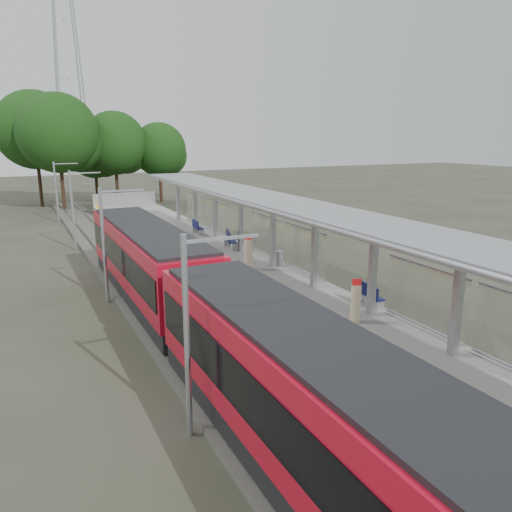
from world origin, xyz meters
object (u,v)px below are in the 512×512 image
(train, at_px, (200,305))
(info_pillar_near, at_px, (356,304))
(bench_far, at_px, (197,227))
(litter_bin, at_px, (280,258))
(bench_near, at_px, (370,294))
(bench_mid, at_px, (230,239))
(info_pillar_far, at_px, (248,254))

(train, height_order, info_pillar_near, train)
(bench_far, relative_size, litter_bin, 1.82)
(bench_far, height_order, info_pillar_near, info_pillar_near)
(train, bearing_deg, litter_bin, 44.64)
(bench_near, relative_size, info_pillar_near, 0.82)
(bench_mid, bearing_deg, litter_bin, -65.46)
(info_pillar_far, xyz_separation_m, litter_bin, (1.80, -0.06, -0.40))
(train, relative_size, bench_mid, 16.39)
(bench_mid, xyz_separation_m, info_pillar_far, (-1.09, -4.88, 0.22))
(info_pillar_far, bearing_deg, bench_mid, 86.91)
(train, bearing_deg, info_pillar_near, -15.04)
(info_pillar_near, bearing_deg, litter_bin, 101.51)
(bench_far, relative_size, info_pillar_far, 0.79)
(info_pillar_near, bearing_deg, train, -173.84)
(train, height_order, bench_near, train)
(info_pillar_near, bearing_deg, bench_far, 109.89)
(bench_far, bearing_deg, bench_near, -83.09)
(info_pillar_near, xyz_separation_m, info_pillar_far, (-0.39, 8.33, 0.08))
(bench_far, distance_m, litter_bin, 10.14)
(train, relative_size, bench_far, 19.11)
(bench_far, xyz_separation_m, litter_bin, (0.99, -10.09, -0.12))
(bench_mid, distance_m, bench_far, 5.15)
(train, distance_m, bench_near, 7.15)
(bench_near, bearing_deg, train, -176.41)
(info_pillar_near, bearing_deg, info_pillar_far, 113.89)
(bench_near, relative_size, bench_mid, 0.81)
(bench_mid, bearing_deg, train, -101.44)
(train, distance_m, info_pillar_far, 8.54)
(bench_far, bearing_deg, info_pillar_near, -88.47)
(train, xyz_separation_m, bench_mid, (6.17, 11.74, -0.47))
(info_pillar_near, distance_m, litter_bin, 8.40)
(bench_near, bearing_deg, litter_bin, 97.64)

